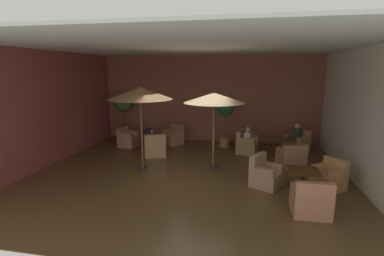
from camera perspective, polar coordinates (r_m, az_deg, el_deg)
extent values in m
cube|color=brown|center=(9.17, -0.54, -9.16)|extent=(9.86, 8.94, 0.02)
cube|color=brown|center=(13.01, 3.35, 5.77)|extent=(9.86, 0.08, 3.87)
cube|color=brown|center=(10.77, -27.04, 3.36)|extent=(0.08, 8.94, 3.87)
cube|color=silver|center=(9.08, 31.32, 1.65)|extent=(0.08, 8.94, 3.87)
cube|color=silver|center=(8.61, -0.59, 15.99)|extent=(9.86, 8.94, 0.06)
cylinder|color=black|center=(12.14, -8.04, -3.97)|extent=(0.32, 0.32, 0.02)
cylinder|color=black|center=(12.06, -8.08, -2.51)|extent=(0.07, 0.07, 0.66)
cube|color=#4B3220|center=(11.98, -8.13, -0.89)|extent=(0.75, 0.75, 0.03)
cube|color=tan|center=(12.70, -3.99, -2.24)|extent=(1.07, 1.06, 0.44)
cube|color=tan|center=(12.78, -3.00, -0.12)|extent=(0.72, 0.60, 0.44)
cube|color=tan|center=(12.36, -3.23, -1.13)|extent=(0.45, 0.53, 0.19)
cube|color=tan|center=(12.87, -5.06, -0.65)|extent=(0.45, 0.53, 0.19)
cube|color=tan|center=(12.60, -12.51, -2.59)|extent=(0.79, 0.79, 0.44)
cube|color=tan|center=(12.65, -13.67, -0.71)|extent=(0.24, 0.72, 0.36)
cube|color=tan|center=(12.75, -11.77, -0.95)|extent=(0.57, 0.20, 0.18)
cube|color=tan|center=(12.27, -13.10, -1.49)|extent=(0.57, 0.20, 0.18)
cube|color=tan|center=(11.05, -7.48, -4.41)|extent=(1.02, 1.01, 0.44)
cube|color=tan|center=(10.65, -7.36, -2.53)|extent=(0.78, 0.48, 0.45)
cube|color=tan|center=(10.98, -9.16, -2.89)|extent=(0.39, 0.60, 0.18)
cube|color=tan|center=(11.04, -5.95, -2.72)|extent=(0.39, 0.60, 0.18)
cylinder|color=black|center=(11.35, 16.57, -5.44)|extent=(0.36, 0.36, 0.02)
cylinder|color=black|center=(11.27, 16.66, -3.89)|extent=(0.07, 0.07, 0.66)
cube|color=#4B3723|center=(11.18, 16.76, -2.17)|extent=(0.77, 0.77, 0.03)
cube|color=tan|center=(11.49, 10.97, -3.88)|extent=(0.90, 0.92, 0.44)
cube|color=tan|center=(11.45, 9.65, -1.60)|extent=(0.34, 0.79, 0.44)
cube|color=tan|center=(11.71, 11.60, -1.91)|extent=(0.59, 0.25, 0.24)
cube|color=tan|center=(11.09, 10.83, -2.62)|extent=(0.59, 0.25, 0.24)
cube|color=tan|center=(10.30, 19.02, -6.22)|extent=(0.99, 0.94, 0.41)
cube|color=tan|center=(9.93, 19.86, -4.43)|extent=(0.82, 0.39, 0.42)
cube|color=tan|center=(10.11, 17.27, -4.57)|extent=(0.28, 0.59, 0.22)
cube|color=tan|center=(10.39, 20.75, -4.37)|extent=(0.28, 0.59, 0.22)
cube|color=tan|center=(12.19, 20.01, -3.48)|extent=(1.10, 1.10, 0.45)
cube|color=tan|center=(12.33, 20.97, -1.28)|extent=(0.68, 0.67, 0.43)
cube|color=tan|center=(11.90, 21.24, -2.26)|extent=(0.53, 0.54, 0.22)
cube|color=tan|center=(12.25, 18.79, -1.71)|extent=(0.53, 0.54, 0.22)
cylinder|color=black|center=(8.21, 20.90, -12.34)|extent=(0.39, 0.39, 0.02)
cylinder|color=black|center=(8.09, 21.07, -10.27)|extent=(0.07, 0.07, 0.66)
cube|color=#512D17|center=(7.97, 21.25, -7.93)|extent=(0.81, 0.81, 0.03)
cube|color=#B87655|center=(7.25, 22.45, -14.00)|extent=(0.82, 0.76, 0.41)
cube|color=#B87655|center=(6.82, 23.25, -11.75)|extent=(0.81, 0.18, 0.45)
cube|color=#B87655|center=(7.10, 19.93, -11.64)|extent=(0.16, 0.59, 0.20)
cube|color=#B87655|center=(7.25, 25.16, -11.59)|extent=(0.16, 0.59, 0.20)
cube|color=tan|center=(8.84, 25.41, -9.54)|extent=(1.00, 1.00, 0.44)
cube|color=tan|center=(8.92, 26.76, -6.63)|extent=(0.56, 0.66, 0.40)
cube|color=tan|center=(8.54, 26.92, -8.14)|extent=(0.53, 0.45, 0.19)
cube|color=tan|center=(8.87, 23.98, -7.17)|extent=(0.53, 0.45, 0.19)
cube|color=tan|center=(8.45, 14.60, -9.83)|extent=(1.01, 1.02, 0.41)
cube|color=tan|center=(8.41, 12.96, -6.64)|extent=(0.50, 0.75, 0.47)
cube|color=tan|center=(8.59, 15.80, -7.37)|extent=(0.58, 0.41, 0.20)
cube|color=tan|center=(8.07, 14.08, -8.52)|extent=(0.58, 0.41, 0.20)
cylinder|color=#2D2D2D|center=(9.62, -9.75, -8.02)|extent=(0.32, 0.32, 0.08)
cylinder|color=brown|center=(9.27, -10.02, -0.49)|extent=(0.06, 0.06, 2.65)
cone|color=#976D47|center=(9.10, -10.28, 6.84)|extent=(2.02, 2.02, 0.38)
cylinder|color=#2D2D2D|center=(9.68, 4.19, -7.75)|extent=(0.32, 0.32, 0.08)
cylinder|color=brown|center=(9.35, 4.29, -0.83)|extent=(0.06, 0.06, 2.47)
cone|color=#DAB986|center=(9.18, 4.40, 6.03)|extent=(1.94, 1.94, 0.32)
cylinder|color=#A66B43|center=(12.32, 6.48, -2.87)|extent=(0.44, 0.44, 0.37)
cylinder|color=brown|center=(12.17, 6.56, 0.25)|extent=(0.06, 0.06, 0.99)
sphere|color=#1D563C|center=(12.04, 6.64, 3.94)|extent=(0.69, 0.69, 0.69)
cylinder|color=#3D3437|center=(13.85, -13.21, -1.62)|extent=(0.42, 0.42, 0.32)
cylinder|color=brown|center=(13.71, -13.34, 1.22)|extent=(0.06, 0.06, 1.07)
sphere|color=#38662C|center=(13.58, -13.52, 4.98)|extent=(0.87, 0.87, 0.87)
cube|color=#343B39|center=(12.08, 20.16, -1.28)|extent=(0.40, 0.40, 0.51)
sphere|color=tan|center=(12.01, 20.28, 0.34)|extent=(0.21, 0.21, 0.21)
cube|color=silver|center=(11.39, 11.05, -1.78)|extent=(0.32, 0.39, 0.42)
sphere|color=tan|center=(11.32, 11.11, -0.28)|extent=(0.21, 0.21, 0.21)
cylinder|color=white|center=(11.84, -7.97, -0.68)|extent=(0.08, 0.08, 0.11)
cube|color=#9EA0A5|center=(11.97, -8.31, -0.81)|extent=(0.31, 0.22, 0.01)
cube|color=black|center=(11.84, -8.50, -0.45)|extent=(0.31, 0.01, 0.19)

